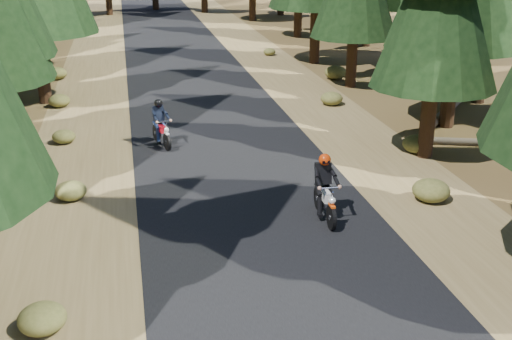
{
  "coord_description": "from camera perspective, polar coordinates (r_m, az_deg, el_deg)",
  "views": [
    {
      "loc": [
        -3.01,
        -13.19,
        6.75
      ],
      "look_at": [
        0.0,
        1.5,
        1.1
      ],
      "focal_mm": 45.0,
      "sensor_mm": 36.0,
      "label": 1
    }
  ],
  "objects": [
    {
      "name": "rider_follow",
      "position": [
        21.39,
        -8.42,
        3.48
      ],
      "size": [
        0.94,
        1.8,
        1.54
      ],
      "rotation": [
        0.0,
        0.0,
        3.4
      ],
      "color": "#A50B15",
      "rests_on": "road"
    },
    {
      "name": "rider_lead",
      "position": [
        15.83,
        6.16,
        -2.53
      ],
      "size": [
        0.62,
        1.87,
        1.65
      ],
      "rotation": [
        0.0,
        0.0,
        3.11
      ],
      "color": "beige",
      "rests_on": "road"
    },
    {
      "name": "log_near",
      "position": [
        25.71,
        16.42,
        4.94
      ],
      "size": [
        3.52,
        3.95,
        0.32
      ],
      "primitive_type": "cylinder",
      "rotation": [
        0.0,
        1.57,
        0.85
      ],
      "color": "#4C4233",
      "rests_on": "ground"
    },
    {
      "name": "shoulder_r",
      "position": [
        20.84,
        10.51,
        1.4
      ],
      "size": [
        3.2,
        100.0,
        0.01
      ],
      "primitive_type": "cube",
      "color": "brown",
      "rests_on": "ground"
    },
    {
      "name": "road",
      "position": [
        19.64,
        -2.05,
        0.54
      ],
      "size": [
        6.0,
        100.0,
        0.01
      ],
      "primitive_type": "cube",
      "color": "black",
      "rests_on": "ground"
    },
    {
      "name": "understory_shrubs",
      "position": [
        22.44,
        -0.01,
        3.86
      ],
      "size": [
        14.12,
        30.83,
        0.64
      ],
      "color": "#474C1E",
      "rests_on": "ground"
    },
    {
      "name": "log_far",
      "position": [
        22.52,
        19.07,
        2.36
      ],
      "size": [
        3.69,
        1.42,
        0.24
      ],
      "primitive_type": "cylinder",
      "rotation": [
        0.0,
        1.57,
        -0.32
      ],
      "color": "#4C4233",
      "rests_on": "ground"
    },
    {
      "name": "ground",
      "position": [
        15.12,
        1.15,
        -5.87
      ],
      "size": [
        120.0,
        120.0,
        0.0
      ],
      "primitive_type": "plane",
      "color": "#4A341A",
      "rests_on": "ground"
    },
    {
      "name": "shoulder_l",
      "position": [
        19.47,
        -15.52,
        -0.42
      ],
      "size": [
        3.2,
        100.0,
        0.01
      ],
      "primitive_type": "cube",
      "color": "brown",
      "rests_on": "ground"
    }
  ]
}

